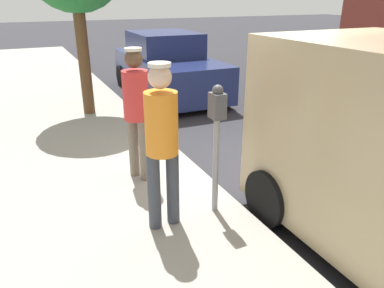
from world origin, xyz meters
name	(u,v)px	position (x,y,z in m)	size (l,w,h in m)	color
ground_plane	(265,171)	(0.00, 0.00, 0.00)	(80.00, 80.00, 0.00)	#2D2D33
sidewalk_slab	(19,222)	(3.50, 0.00, 0.07)	(5.00, 32.00, 0.15)	#9E998E
parking_meter_near	(217,129)	(1.35, 0.84, 1.18)	(0.14, 0.18, 1.52)	gray
pedestrian_in_red	(136,106)	(1.89, -0.37, 1.18)	(0.34, 0.34, 1.79)	#726656
pedestrian_in_orange	(162,137)	(2.00, 0.86, 1.19)	(0.36, 0.34, 1.80)	#383D47
parked_sedan_behind	(167,67)	(-0.42, -5.11, 0.75)	(2.03, 4.44, 1.65)	navy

